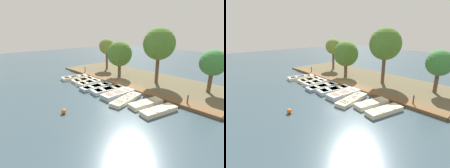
# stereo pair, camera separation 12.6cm
# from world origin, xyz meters

# --- Properties ---
(ground_plane) EXTENTS (80.00, 80.00, 0.00)m
(ground_plane) POSITION_xyz_m (0.00, 0.00, 0.00)
(ground_plane) COLOR #384C56
(shore_bank) EXTENTS (8.00, 24.00, 0.18)m
(shore_bank) POSITION_xyz_m (-5.00, 0.00, 0.09)
(shore_bank) COLOR brown
(shore_bank) RESTS_ON ground_plane
(dock_walkway) EXTENTS (1.27, 20.48, 0.27)m
(dock_walkway) POSITION_xyz_m (-1.50, 0.00, 0.13)
(dock_walkway) COLOR brown
(dock_walkway) RESTS_ON ground_plane
(rowboat_0) EXTENTS (3.29, 1.72, 0.38)m
(rowboat_0) POSITION_xyz_m (1.01, -5.76, 0.19)
(rowboat_0) COLOR beige
(rowboat_0) RESTS_ON ground_plane
(rowboat_1) EXTENTS (2.77, 1.41, 0.34)m
(rowboat_1) POSITION_xyz_m (0.80, -4.08, 0.17)
(rowboat_1) COLOR beige
(rowboat_1) RESTS_ON ground_plane
(rowboat_2) EXTENTS (2.74, 1.24, 0.39)m
(rowboat_2) POSITION_xyz_m (0.96, -2.64, 0.19)
(rowboat_2) COLOR silver
(rowboat_2) RESTS_ON ground_plane
(rowboat_3) EXTENTS (3.52, 1.28, 0.33)m
(rowboat_3) POSITION_xyz_m (1.16, -1.06, 0.16)
(rowboat_3) COLOR #8C9EA8
(rowboat_3) RESTS_ON ground_plane
(rowboat_4) EXTENTS (3.56, 1.78, 0.39)m
(rowboat_4) POSITION_xyz_m (0.94, 0.60, 0.19)
(rowboat_4) COLOR #B2BCC1
(rowboat_4) RESTS_ON ground_plane
(rowboat_5) EXTENTS (3.38, 1.25, 0.43)m
(rowboat_5) POSITION_xyz_m (1.07, 2.16, 0.22)
(rowboat_5) COLOR #B2BCC1
(rowboat_5) RESTS_ON ground_plane
(rowboat_6) EXTENTS (3.69, 1.65, 0.34)m
(rowboat_6) POSITION_xyz_m (1.40, 3.53, 0.17)
(rowboat_6) COLOR beige
(rowboat_6) RESTS_ON ground_plane
(rowboat_7) EXTENTS (3.13, 1.47, 0.37)m
(rowboat_7) POSITION_xyz_m (0.84, 5.23, 0.18)
(rowboat_7) COLOR beige
(rowboat_7) RESTS_ON ground_plane
(rowboat_8) EXTENTS (3.15, 1.54, 0.37)m
(rowboat_8) POSITION_xyz_m (1.18, 6.68, 0.18)
(rowboat_8) COLOR beige
(rowboat_8) RESTS_ON ground_plane
(mooring_post_near) EXTENTS (0.11, 0.11, 0.99)m
(mooring_post_near) POSITION_xyz_m (-1.47, -7.13, 0.50)
(mooring_post_near) COLOR brown
(mooring_post_near) RESTS_ON ground_plane
(mooring_post_far) EXTENTS (0.11, 0.11, 0.99)m
(mooring_post_far) POSITION_xyz_m (-1.47, 7.56, 0.50)
(mooring_post_far) COLOR brown
(mooring_post_far) RESTS_ON ground_plane
(buoy) EXTENTS (0.37, 0.37, 0.37)m
(buoy) POSITION_xyz_m (6.52, 2.07, 0.18)
(buoy) COLOR orange
(buoy) RESTS_ON ground_plane
(park_tree_far_left) EXTENTS (2.28, 2.28, 4.72)m
(park_tree_far_left) POSITION_xyz_m (-5.37, -7.02, 3.52)
(park_tree_far_left) COLOR brown
(park_tree_far_left) RESTS_ON ground_plane
(park_tree_left) EXTENTS (3.09, 3.09, 4.63)m
(park_tree_left) POSITION_xyz_m (-3.56, -2.42, 3.07)
(park_tree_left) COLOR brown
(park_tree_left) RESTS_ON ground_plane
(park_tree_center) EXTENTS (3.42, 3.42, 6.20)m
(park_tree_center) POSITION_xyz_m (-4.79, 2.33, 4.46)
(park_tree_center) COLOR brown
(park_tree_center) RESTS_ON ground_plane
(park_tree_right) EXTENTS (2.39, 2.39, 4.25)m
(park_tree_right) POSITION_xyz_m (-5.76, 7.56, 3.01)
(park_tree_right) COLOR brown
(park_tree_right) RESTS_ON ground_plane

